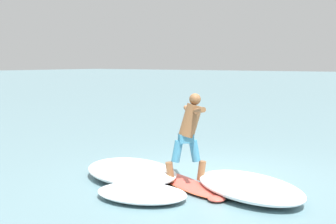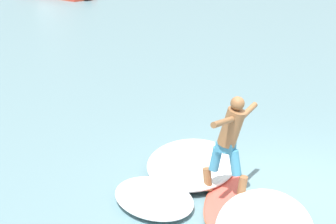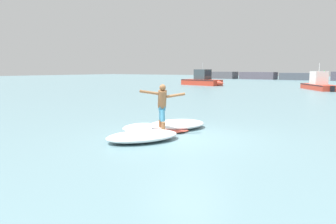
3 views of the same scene
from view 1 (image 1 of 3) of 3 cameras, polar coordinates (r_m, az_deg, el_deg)
ground_plane at (r=9.41m, az=5.69°, el=-7.72°), size 200.00×200.00×0.00m
surfboard at (r=8.56m, az=2.31°, el=-8.77°), size 1.48×2.17×0.23m
surfer at (r=8.41m, az=2.64°, el=-2.25°), size 1.15×1.13×1.60m
wave_foam_at_tail at (r=9.11m, az=-4.52°, el=-7.18°), size 2.29×2.66×0.31m
wave_foam_at_nose at (r=8.11m, az=9.85°, el=-8.96°), size 2.21×2.65×0.30m
wave_foam_beside at (r=7.82m, az=-3.22°, el=-9.84°), size 1.39×1.74×0.20m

